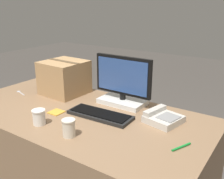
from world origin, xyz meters
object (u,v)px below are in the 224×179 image
object	(u,v)px
monitor	(123,86)
paper_cup_right	(69,128)
pen_marker	(181,147)
sticky_note_pad	(56,112)
keyboard	(100,115)
cardboard_box	(64,77)
desk_phone	(163,118)
paper_cup_left	(39,117)
spoon	(20,92)

from	to	relation	value
monitor	paper_cup_right	bearing A→B (deg)	-88.72
pen_marker	sticky_note_pad	bearing A→B (deg)	-64.14
keyboard	cardboard_box	distance (m)	0.57
desk_phone	sticky_note_pad	xyz separation A→B (m)	(-0.66, -0.27, -0.02)
keyboard	desk_phone	xyz separation A→B (m)	(0.38, 0.16, 0.01)
keyboard	paper_cup_right	world-z (taller)	paper_cup_right
keyboard	paper_cup_left	bearing A→B (deg)	-131.26
monitor	keyboard	size ratio (longest dim) A/B	1.00
paper_cup_left	cardboard_box	size ratio (longest dim) A/B	0.29
desk_phone	paper_cup_right	size ratio (longest dim) A/B	2.32
keyboard	desk_phone	size ratio (longest dim) A/B	1.89
paper_cup_right	cardboard_box	distance (m)	0.75
spoon	cardboard_box	bearing A→B (deg)	-132.23
monitor	paper_cup_right	world-z (taller)	monitor
keyboard	pen_marker	bearing A→B (deg)	-10.10
paper_cup_right	pen_marker	size ratio (longest dim) A/B	0.82
monitor	sticky_note_pad	distance (m)	0.51
keyboard	spoon	distance (m)	0.85
desk_phone	paper_cup_left	distance (m)	0.77
keyboard	paper_cup_left	distance (m)	0.39
monitor	sticky_note_pad	size ratio (longest dim) A/B	4.90
spoon	pen_marker	xyz separation A→B (m)	(1.43, -0.08, 0.00)
keyboard	paper_cup_right	size ratio (longest dim) A/B	4.38
spoon	sticky_note_pad	bearing A→B (deg)	-176.56
monitor	sticky_note_pad	bearing A→B (deg)	-126.30
paper_cup_right	sticky_note_pad	world-z (taller)	paper_cup_right
paper_cup_left	spoon	xyz separation A→B (m)	(-0.60, 0.31, -0.05)
cardboard_box	pen_marker	size ratio (longest dim) A/B	2.65
pen_marker	monitor	bearing A→B (deg)	-98.06
paper_cup_left	sticky_note_pad	xyz separation A→B (m)	(-0.04, 0.19, -0.05)
paper_cup_left	paper_cup_right	size ratio (longest dim) A/B	0.93
monitor	cardboard_box	bearing A→B (deg)	-172.81
paper_cup_left	spoon	bearing A→B (deg)	152.71
paper_cup_right	spoon	distance (m)	0.92
monitor	paper_cup_right	size ratio (longest dim) A/B	4.38
paper_cup_right	sticky_note_pad	distance (m)	0.36
pen_marker	sticky_note_pad	xyz separation A→B (m)	(-0.87, -0.04, -0.00)
keyboard	paper_cup_left	size ratio (longest dim) A/B	4.70
desk_phone	sticky_note_pad	distance (m)	0.72
desk_phone	cardboard_box	xyz separation A→B (m)	(-0.89, 0.05, 0.11)
keyboard	sticky_note_pad	world-z (taller)	keyboard
monitor	pen_marker	distance (m)	0.69
spoon	sticky_note_pad	distance (m)	0.57
spoon	pen_marker	distance (m)	1.43
monitor	cardboard_box	world-z (taller)	monitor
desk_phone	cardboard_box	distance (m)	0.90
cardboard_box	pen_marker	world-z (taller)	cardboard_box
pen_marker	desk_phone	bearing A→B (deg)	-114.86
monitor	desk_phone	distance (m)	0.41
pen_marker	paper_cup_right	bearing A→B (deg)	-44.27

